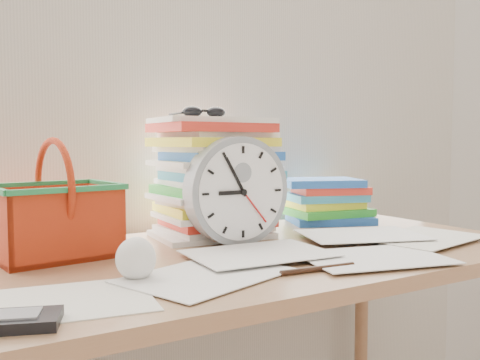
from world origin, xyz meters
TOP-DOWN VIEW (x-y plane):
  - curtain at (0.00, 1.98)m, footprint 2.40×0.01m
  - desk at (0.00, 1.60)m, footprint 1.40×0.70m
  - paper_stack at (0.03, 1.80)m, footprint 0.32×0.27m
  - clock at (0.02, 1.67)m, footprint 0.26×0.05m
  - sunglasses at (-0.00, 1.79)m, footprint 0.14×0.12m
  - book_stack at (0.43, 1.83)m, footprint 0.31×0.27m
  - basket at (-0.38, 1.75)m, footprint 0.27×0.23m
  - crumpled_ball at (-0.30, 1.49)m, footprint 0.08×0.08m
  - pen at (0.02, 1.36)m, footprint 0.16×0.03m
  - scattered_papers at (0.00, 1.60)m, footprint 1.26×0.42m

SIDE VIEW (x-z plane):
  - desk at x=0.00m, z-range 0.30..1.05m
  - pen at x=0.02m, z-range 0.75..0.76m
  - scattered_papers at x=0.00m, z-range 0.75..0.77m
  - crumpled_ball at x=-0.30m, z-range 0.75..0.83m
  - book_stack at x=0.43m, z-range 0.75..0.88m
  - basket at x=-0.38m, z-range 0.75..1.00m
  - clock at x=0.02m, z-range 0.75..1.01m
  - paper_stack at x=0.03m, z-range 0.75..1.06m
  - sunglasses at x=0.00m, z-range 1.05..1.09m
  - curtain at x=0.00m, z-range 0.05..2.55m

